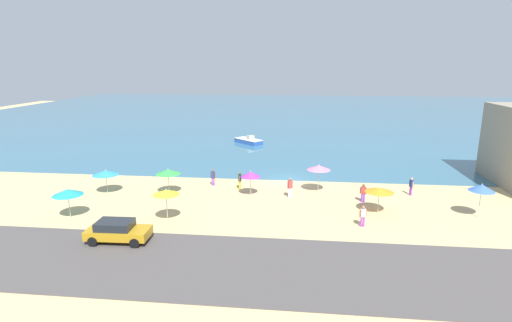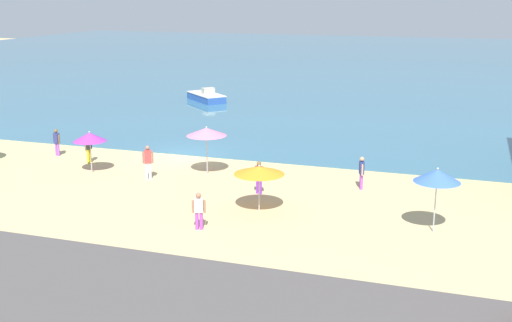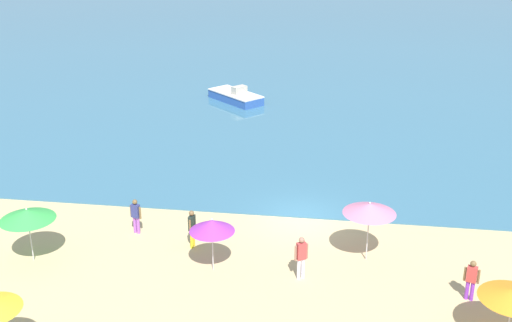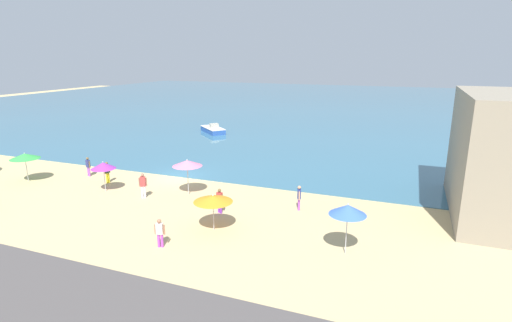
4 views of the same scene
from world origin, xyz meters
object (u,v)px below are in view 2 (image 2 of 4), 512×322
at_px(bather_3, 199,209).
at_px(bather_4, 88,147).
at_px(bather_0, 259,176).
at_px(skiff_nearshore, 206,97).
at_px(beach_umbrella_0, 437,176).
at_px(beach_umbrella_2, 90,137).
at_px(beach_umbrella_7, 206,132).
at_px(bather_1, 148,160).
at_px(beach_umbrella_6, 259,170).
at_px(bather_2, 362,171).
at_px(bather_5, 57,141).

relative_size(bather_3, bather_4, 0.93).
xyz_separation_m(bather_0, bather_4, (-11.00, 2.40, 0.05)).
height_order(bather_3, skiff_nearshore, bather_3).
bearing_deg(beach_umbrella_0, beach_umbrella_2, 169.76).
distance_m(beach_umbrella_0, beach_umbrella_7, 13.02).
bearing_deg(bather_0, beach_umbrella_2, 175.92).
bearing_deg(beach_umbrella_2, bather_3, -34.15).
relative_size(bather_4, skiff_nearshore, 0.37).
bearing_deg(bather_1, beach_umbrella_0, -12.10).
xyz_separation_m(beach_umbrella_6, skiff_nearshore, (-13.78, 26.68, -1.47)).
xyz_separation_m(bather_1, bather_2, (10.81, 1.78, -0.10)).
distance_m(beach_umbrella_7, skiff_nearshore, 23.83).
bearing_deg(bather_4, beach_umbrella_0, -14.42).
height_order(bather_0, bather_3, bather_0).
height_order(beach_umbrella_2, skiff_nearshore, beach_umbrella_2).
distance_m(beach_umbrella_6, bather_2, 6.15).
xyz_separation_m(beach_umbrella_7, skiff_nearshore, (-9.26, 21.87, -1.90)).
xyz_separation_m(beach_umbrella_0, beach_umbrella_6, (-7.53, 0.13, -0.48)).
distance_m(beach_umbrella_0, bather_5, 22.90).
bearing_deg(skiff_nearshore, bather_0, -61.86).
height_order(bather_0, skiff_nearshore, bather_0).
bearing_deg(bather_4, bather_2, -0.23).
xyz_separation_m(beach_umbrella_0, skiff_nearshore, (-21.30, 26.82, -1.95)).
distance_m(bather_2, skiff_nearshore, 28.06).
distance_m(bather_1, bather_3, 8.04).
xyz_separation_m(bather_3, skiff_nearshore, (-12.14, 29.61, -0.45)).
relative_size(beach_umbrella_7, bather_5, 1.61).
bearing_deg(bather_1, bather_5, 160.00).
bearing_deg(beach_umbrella_6, bather_2, 51.87).
height_order(bather_1, skiff_nearshore, bather_1).
xyz_separation_m(bather_1, bather_3, (5.43, -5.92, -0.14)).
bearing_deg(beach_umbrella_2, bather_2, 6.54).
distance_m(bather_1, bather_5, 7.98).
height_order(beach_umbrella_0, beach_umbrella_2, beach_umbrella_0).
distance_m(beach_umbrella_2, bather_2, 14.45).
bearing_deg(bather_2, skiff_nearshore, 128.66).
distance_m(beach_umbrella_2, bather_3, 10.85).
bearing_deg(bather_3, beach_umbrella_2, 145.85).
xyz_separation_m(beach_umbrella_0, bather_4, (-19.34, 4.97, -1.42)).
relative_size(beach_umbrella_0, beach_umbrella_6, 1.21).
bearing_deg(beach_umbrella_7, beach_umbrella_2, -164.51).
bearing_deg(bather_2, beach_umbrella_7, 179.74).
xyz_separation_m(beach_umbrella_7, bather_0, (3.70, -2.37, -1.42)).
distance_m(beach_umbrella_7, bather_4, 7.42).
relative_size(beach_umbrella_7, bather_4, 1.53).
xyz_separation_m(beach_umbrella_7, bather_5, (-10.04, 0.91, -1.42)).
xyz_separation_m(beach_umbrella_2, beach_umbrella_6, (10.57, -3.14, -0.08)).
bearing_deg(beach_umbrella_2, skiff_nearshore, 97.76).
bearing_deg(bather_1, bather_4, 158.76).
xyz_separation_m(beach_umbrella_0, bather_3, (-9.16, -2.79, -1.50)).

